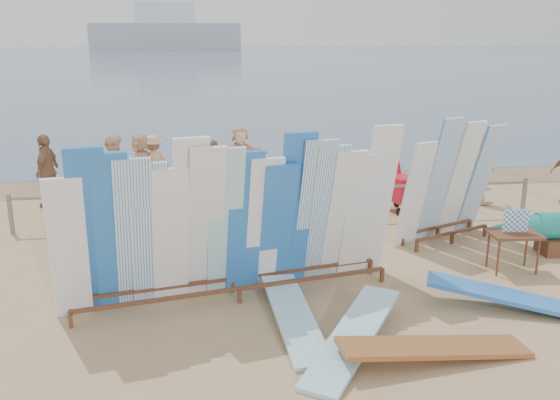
{
  "coord_description": "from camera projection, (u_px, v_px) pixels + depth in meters",
  "views": [
    {
      "loc": [
        -1.73,
        -10.1,
        4.22
      ],
      "look_at": [
        -0.28,
        1.05,
        1.11
      ],
      "focal_mm": 38.0,
      "sensor_mm": 36.0,
      "label": 1
    }
  ],
  "objects": [
    {
      "name": "ground",
      "position": [
        302.0,
        272.0,
        10.99
      ],
      "size": [
        160.0,
        160.0,
        0.0
      ],
      "primitive_type": "plane",
      "color": "tan",
      "rests_on": "ground"
    },
    {
      "name": "ocean",
      "position": [
        209.0,
        56.0,
        133.31
      ],
      "size": [
        320.0,
        240.0,
        0.02
      ],
      "primitive_type": "cube",
      "color": "#405773",
      "rests_on": "ground"
    },
    {
      "name": "wet_sand_strip",
      "position": [
        263.0,
        181.0,
        17.87
      ],
      "size": [
        40.0,
        2.6,
        0.01
      ],
      "primitive_type": "cube",
      "color": "#856B4B",
      "rests_on": "ground"
    },
    {
      "name": "distant_ship",
      "position": [
        166.0,
        32.0,
        180.09
      ],
      "size": [
        45.0,
        8.0,
        14.0
      ],
      "color": "#999EA3",
      "rests_on": "ocean"
    },
    {
      "name": "fence",
      "position": [
        281.0,
        197.0,
        13.69
      ],
      "size": [
        12.08,
        0.08,
        0.9
      ],
      "color": "#756C58",
      "rests_on": "ground"
    },
    {
      "name": "main_surfboard_rack",
      "position": [
        235.0,
        226.0,
        9.58
      ],
      "size": [
        5.68,
        1.83,
        2.83
      ],
      "rotation": [
        0.0,
        0.0,
        0.21
      ],
      "color": "brown",
      "rests_on": "ground"
    },
    {
      "name": "side_surfboard_rack",
      "position": [
        449.0,
        185.0,
        12.34
      ],
      "size": [
        2.46,
        1.53,
        2.69
      ],
      "rotation": [
        0.0,
        0.0,
        0.39
      ],
      "color": "brown",
      "rests_on": "ground"
    },
    {
      "name": "vendor_table",
      "position": [
        513.0,
        251.0,
        10.95
      ],
      "size": [
        0.94,
        0.7,
        1.19
      ],
      "rotation": [
        0.0,
        0.0,
        -0.07
      ],
      "color": "brown",
      "rests_on": "ground"
    },
    {
      "name": "flat_board_a",
      "position": [
        294.0,
        324.0,
        9.01
      ],
      "size": [
        0.72,
        2.73,
        0.25
      ],
      "primitive_type": "cube",
      "rotation": [
        0.07,
        0.0,
        0.06
      ],
      "color": "#88C6DA",
      "rests_on": "ground"
    },
    {
      "name": "flat_board_c",
      "position": [
        434.0,
        359.0,
        8.02
      ],
      "size": [
        2.73,
        0.79,
        0.36
      ],
      "primitive_type": "cube",
      "rotation": [
        0.11,
        0.0,
        1.66
      ],
      "color": "#9C5A2A",
      "rests_on": "ground"
    },
    {
      "name": "flat_board_d",
      "position": [
        512.0,
        310.0,
        9.48
      ],
      "size": [
        2.69,
        1.57,
        0.42
      ],
      "primitive_type": "cube",
      "rotation": [
        0.13,
        0.0,
        1.17
      ],
      "color": "blue",
      "rests_on": "ground"
    },
    {
      "name": "flat_board_b",
      "position": [
        353.0,
        348.0,
        8.32
      ],
      "size": [
        1.96,
        2.55,
        0.38
      ],
      "primitive_type": "cube",
      "rotation": [
        0.11,
        0.0,
        -0.59
      ],
      "color": "#88C6DA",
      "rests_on": "ground"
    },
    {
      "name": "beach_chair_left",
      "position": [
        294.0,
        203.0,
        14.51
      ],
      "size": [
        0.6,
        0.63,
        0.95
      ],
      "rotation": [
        0.0,
        0.0,
        0.01
      ],
      "color": "red",
      "rests_on": "ground"
    },
    {
      "name": "beach_chair_right",
      "position": [
        314.0,
        197.0,
        15.19
      ],
      "size": [
        0.72,
        0.73,
        0.84
      ],
      "rotation": [
        0.0,
        0.0,
        0.45
      ],
      "color": "red",
      "rests_on": "ground"
    },
    {
      "name": "stroller",
      "position": [
        398.0,
        193.0,
        14.66
      ],
      "size": [
        0.83,
        1.0,
        1.19
      ],
      "rotation": [
        0.0,
        0.0,
        0.31
      ],
      "color": "red",
      "rests_on": "ground"
    },
    {
      "name": "beachgoer_2",
      "position": [
        116.0,
        172.0,
        14.83
      ],
      "size": [
        0.64,
        0.99,
        1.89
      ],
      "primitive_type": "imported",
      "rotation": [
        0.0,
        0.0,
        1.8
      ],
      "color": "beige",
      "rests_on": "ground"
    },
    {
      "name": "beachgoer_11",
      "position": [
        140.0,
        164.0,
        16.13
      ],
      "size": [
        1.12,
        1.66,
        1.72
      ],
      "primitive_type": "imported",
      "rotation": [
        0.0,
        0.0,
        4.3
      ],
      "color": "beige",
      "rests_on": "ground"
    },
    {
      "name": "beachgoer_9",
      "position": [
        456.0,
        153.0,
        17.54
      ],
      "size": [
        1.2,
        1.0,
        1.74
      ],
      "primitive_type": "imported",
      "rotation": [
        0.0,
        0.0,
        0.57
      ],
      "color": "tan",
      "rests_on": "ground"
    },
    {
      "name": "beachgoer_5",
      "position": [
        240.0,
        156.0,
        17.22
      ],
      "size": [
        1.68,
        0.96,
        1.73
      ],
      "primitive_type": "imported",
      "rotation": [
        0.0,
        0.0,
        0.29
      ],
      "color": "beige",
      "rests_on": "ground"
    },
    {
      "name": "beachgoer_4",
      "position": [
        214.0,
        171.0,
        15.53
      ],
      "size": [
        0.68,
        1.04,
        1.63
      ],
      "primitive_type": "imported",
      "rotation": [
        0.0,
        0.0,
        4.4
      ],
      "color": "#8C6042",
      "rests_on": "ground"
    },
    {
      "name": "beachgoer_3",
      "position": [
        154.0,
        163.0,
        16.63
      ],
      "size": [
        1.09,
        0.86,
        1.57
      ],
      "primitive_type": "imported",
      "rotation": [
        0.0,
        0.0,
        3.65
      ],
      "color": "tan",
      "rests_on": "ground"
    },
    {
      "name": "beachgoer_extra_1",
      "position": [
        47.0,
        171.0,
        15.02
      ],
      "size": [
        0.68,
        1.16,
        1.87
      ],
      "primitive_type": "imported",
      "rotation": [
        0.0,
        0.0,
        4.52
      ],
      "color": "#8C6042",
      "rests_on": "ground"
    },
    {
      "name": "beachgoer_1",
      "position": [
        114.0,
        180.0,
        14.71
      ],
      "size": [
        0.6,
        0.37,
        1.56
      ],
      "primitive_type": "imported",
      "rotation": [
        0.0,
        0.0,
        3.25
      ],
      "color": "#8C6042",
      "rests_on": "ground"
    },
    {
      "name": "beachgoer_8",
      "position": [
        481.0,
        167.0,
        15.39
      ],
      "size": [
        0.75,
        1.02,
        1.9
      ],
      "primitive_type": "imported",
      "rotation": [
        0.0,
        0.0,
        1.94
      ],
      "color": "beige",
      "rests_on": "ground"
    },
    {
      "name": "beachgoer_7",
      "position": [
        390.0,
        165.0,
        16.29
      ],
      "size": [
        0.55,
        0.67,
        1.62
      ],
      "primitive_type": "imported",
      "rotation": [
        0.0,
        0.0,
        2.02
      ],
      "color": "#8C6042",
      "rests_on": "ground"
    }
  ]
}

